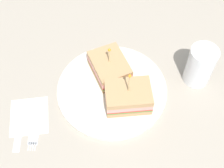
{
  "coord_description": "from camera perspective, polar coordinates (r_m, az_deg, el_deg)",
  "views": [
    {
      "loc": [
        -27.95,
        -29.45,
        64.85
      ],
      "look_at": [
        0.0,
        0.0,
        3.0
      ],
      "focal_mm": 50.28,
      "sensor_mm": 36.0,
      "label": 1
    }
  ],
  "objects": [
    {
      "name": "sandwich_half_front",
      "position": [
        0.71,
        2.73,
        -2.5
      ],
      "size": [
        12.72,
        12.22,
        11.25
      ],
      "color": "tan",
      "rests_on": "plate"
    },
    {
      "name": "sandwich_half_back",
      "position": [
        0.76,
        -0.46,
        3.08
      ],
      "size": [
        10.82,
        12.15,
        9.2
      ],
      "color": "tan",
      "rests_on": "plate"
    },
    {
      "name": "napkin",
      "position": [
        0.75,
        -14.82,
        -5.69
      ],
      "size": [
        12.66,
        12.87,
        0.15
      ],
      "primitive_type": "cube",
      "rotation": [
        0.0,
        0.0,
        10.36
      ],
      "color": "white",
      "rests_on": "ground_plane"
    },
    {
      "name": "knife",
      "position": [
        0.74,
        -16.51,
        -7.91
      ],
      "size": [
        8.98,
        9.68,
        0.35
      ],
      "color": "silver",
      "rests_on": "ground_plane"
    },
    {
      "name": "plate",
      "position": [
        0.76,
        0.0,
        -1.03
      ],
      "size": [
        26.59,
        26.59,
        1.0
      ],
      "primitive_type": "cylinder",
      "color": "silver",
      "rests_on": "ground_plane"
    },
    {
      "name": "fork",
      "position": [
        0.73,
        -13.93,
        -8.35
      ],
      "size": [
        9.09,
        9.27,
        0.35
      ],
      "color": "silver",
      "rests_on": "ground_plane"
    },
    {
      "name": "ground_plane",
      "position": [
        0.77,
        0.0,
        -1.63
      ],
      "size": [
        100.93,
        100.93,
        2.0
      ],
      "primitive_type": "cube",
      "color": "#9E9384"
    },
    {
      "name": "drink_glass",
      "position": [
        0.78,
        15.62,
        2.98
      ],
      "size": [
        6.52,
        6.52,
        10.48
      ],
      "color": "#B74C33",
      "rests_on": "ground_plane"
    }
  ]
}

